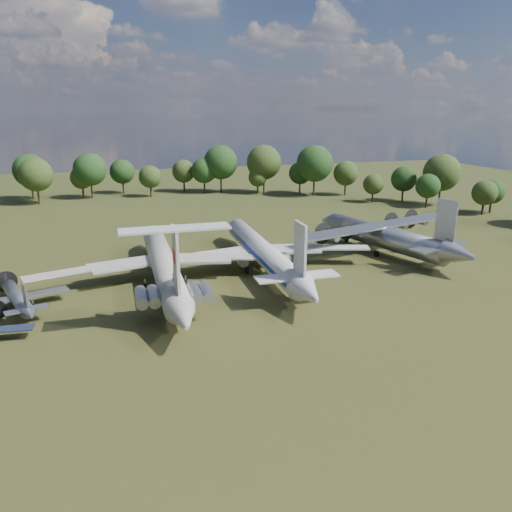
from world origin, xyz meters
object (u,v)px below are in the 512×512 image
object	(u,v)px
tu104_jet	(263,256)
small_prop_northwest	(18,301)
person_on_il62	(174,277)
an12_transport	(383,240)
il62_airliner	(164,269)

from	to	relation	value
tu104_jet	small_prop_northwest	world-z (taller)	tu104_jet
tu104_jet	person_on_il62	world-z (taller)	person_on_il62
tu104_jet	an12_transport	distance (m)	23.31
an12_transport	person_on_il62	size ratio (longest dim) A/B	23.77
tu104_jet	small_prop_northwest	xyz separation A→B (m)	(-34.45, -6.43, -1.11)
an12_transport	person_on_il62	bearing A→B (deg)	-169.88
il62_airliner	tu104_jet	bearing A→B (deg)	9.23
il62_airliner	an12_transport	size ratio (longest dim) A/B	1.31
tu104_jet	person_on_il62	xyz separation A→B (m)	(-15.98, -15.62, 3.24)
il62_airliner	person_on_il62	xyz separation A→B (m)	(-0.34, -13.47, 3.20)
il62_airliner	an12_transport	world-z (taller)	an12_transport
tu104_jet	person_on_il62	distance (m)	22.58
il62_airliner	small_prop_northwest	distance (m)	19.32
il62_airliner	person_on_il62	world-z (taller)	person_on_il62
il62_airliner	small_prop_northwest	bearing A→B (deg)	-165.73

